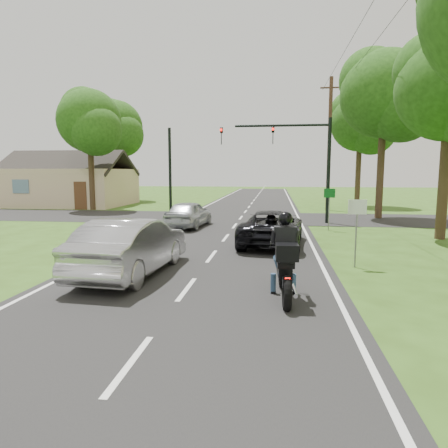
{
  "coord_description": "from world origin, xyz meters",
  "views": [
    {
      "loc": [
        2.2,
        -9.63,
        2.98
      ],
      "look_at": [
        0.57,
        3.0,
        1.3
      ],
      "focal_mm": 32.0,
      "sensor_mm": 36.0,
      "label": 1
    }
  ],
  "objects": [
    {
      "name": "ground",
      "position": [
        0.0,
        0.0,
        0.0
      ],
      "size": [
        140.0,
        140.0,
        0.0
      ],
      "primitive_type": "plane",
      "color": "#2D4814",
      "rests_on": "ground"
    },
    {
      "name": "road",
      "position": [
        0.0,
        10.0,
        0.01
      ],
      "size": [
        8.0,
        100.0,
        0.01
      ],
      "primitive_type": "cube",
      "color": "black",
      "rests_on": "ground"
    },
    {
      "name": "cross_road",
      "position": [
        0.0,
        16.0,
        0.01
      ],
      "size": [
        60.0,
        7.0,
        0.01
      ],
      "primitive_type": "cube",
      "color": "black",
      "rests_on": "ground"
    },
    {
      "name": "motorcycle_rider",
      "position": [
        2.45,
        -0.44,
        0.82
      ],
      "size": [
        0.69,
        2.43,
        2.09
      ],
      "rotation": [
        0.0,
        0.0,
        0.05
      ],
      "color": "black",
      "rests_on": "ground"
    },
    {
      "name": "dark_suv",
      "position": [
        2.08,
        6.64,
        0.72
      ],
      "size": [
        2.74,
        5.25,
        1.41
      ],
      "primitive_type": "imported",
      "rotation": [
        0.0,
        0.0,
        3.06
      ],
      "color": "black",
      "rests_on": "road"
    },
    {
      "name": "silver_sedan",
      "position": [
        -1.9,
        1.3,
        0.83
      ],
      "size": [
        2.09,
        5.11,
        1.65
      ],
      "primitive_type": "imported",
      "rotation": [
        0.0,
        0.0,
        3.07
      ],
      "color": "#AEADB2",
      "rests_on": "road"
    },
    {
      "name": "silver_suv",
      "position": [
        -2.4,
        11.26,
        0.72
      ],
      "size": [
        2.1,
        4.33,
        1.42
      ],
      "primitive_type": "imported",
      "rotation": [
        0.0,
        0.0,
        3.04
      ],
      "color": "#ABAFB3",
      "rests_on": "road"
    },
    {
      "name": "traffic_signal",
      "position": [
        3.34,
        14.0,
        4.14
      ],
      "size": [
        6.38,
        0.44,
        6.0
      ],
      "color": "black",
      "rests_on": "ground"
    },
    {
      "name": "signal_pole_far",
      "position": [
        -5.2,
        18.0,
        3.0
      ],
      "size": [
        0.2,
        0.2,
        6.0
      ],
      "primitive_type": "cylinder",
      "color": "black",
      "rests_on": "ground"
    },
    {
      "name": "utility_pole_far",
      "position": [
        6.2,
        22.0,
        5.08
      ],
      "size": [
        1.6,
        0.28,
        10.0
      ],
      "color": "#4D2F23",
      "rests_on": "ground"
    },
    {
      "name": "sign_white",
      "position": [
        4.7,
        2.98,
        1.6
      ],
      "size": [
        0.55,
        0.07,
        2.12
      ],
      "color": "slate",
      "rests_on": "ground"
    },
    {
      "name": "sign_green",
      "position": [
        4.9,
        10.98,
        1.6
      ],
      "size": [
        0.55,
        0.07,
        2.12
      ],
      "color": "slate",
      "rests_on": "ground"
    },
    {
      "name": "tree_row_d",
      "position": [
        9.1,
        16.76,
        7.43
      ],
      "size": [
        5.76,
        5.58,
        10.45
      ],
      "color": "#332316",
      "rests_on": "ground"
    },
    {
      "name": "tree_row_e",
      "position": [
        9.48,
        25.78,
        6.83
      ],
      "size": [
        5.28,
        5.12,
        9.61
      ],
      "color": "#332316",
      "rests_on": "ground"
    },
    {
      "name": "tree_left_near",
      "position": [
        -11.73,
        19.78,
        6.53
      ],
      "size": [
        5.12,
        4.96,
        9.22
      ],
      "color": "#332316",
      "rests_on": "ground"
    },
    {
      "name": "tree_left_far",
      "position": [
        -13.7,
        29.76,
        7.13
      ],
      "size": [
        5.76,
        5.58,
        10.14
      ],
      "color": "#332316",
      "rests_on": "ground"
    },
    {
      "name": "house",
      "position": [
        -16.0,
        24.0,
        1.77
      ],
      "size": [
        10.2,
        8.0,
        4.84
      ],
      "color": "#CCB28D",
      "rests_on": "ground"
    }
  ]
}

